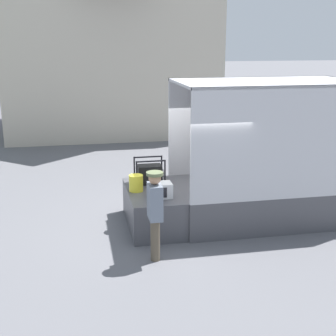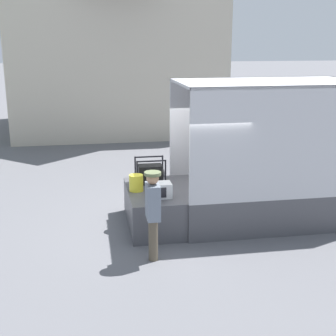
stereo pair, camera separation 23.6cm
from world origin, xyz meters
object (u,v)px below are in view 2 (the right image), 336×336
(box_truck, at_px, (332,172))
(portable_generator, at_px, (151,174))
(microwave, at_px, (160,190))
(orange_bucket, at_px, (136,183))
(worker_person, at_px, (153,207))

(box_truck, distance_m, portable_generator, 4.29)
(microwave, bearing_deg, orange_bucket, 130.88)
(portable_generator, distance_m, orange_bucket, 0.66)
(microwave, bearing_deg, portable_generator, 92.65)
(orange_bucket, relative_size, worker_person, 0.21)
(box_truck, xyz_separation_m, portable_generator, (-4.26, 0.53, 0.03))
(orange_bucket, distance_m, worker_person, 1.75)
(microwave, distance_m, portable_generator, 1.04)
(microwave, distance_m, orange_bucket, 0.69)
(microwave, distance_m, worker_person, 1.27)
(portable_generator, relative_size, orange_bucket, 1.88)
(orange_bucket, height_order, worker_person, worker_person)
(microwave, xyz_separation_m, worker_person, (-0.32, -1.22, 0.08))
(box_truck, xyz_separation_m, microwave, (-4.21, -0.51, -0.04))
(portable_generator, bearing_deg, microwave, -87.35)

